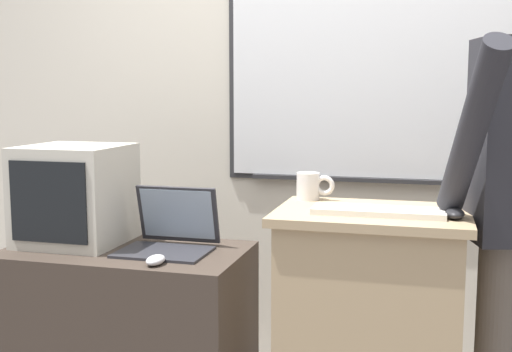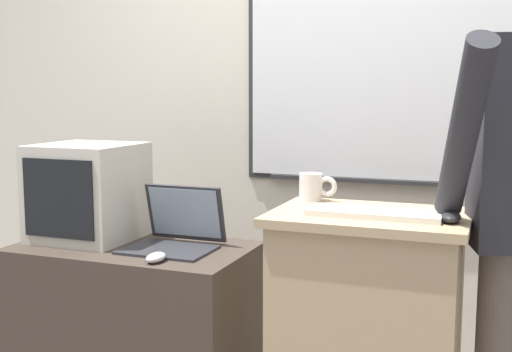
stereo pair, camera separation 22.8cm
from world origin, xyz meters
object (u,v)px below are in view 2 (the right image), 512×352
wireless_keyboard (374,213)px  computer_mouse_by_keyboard (451,217)px  coffee_mug (313,187)px  laptop (178,228)px  crt_monitor (88,192)px  lectern_podium (366,350)px  computer_mouse_by_laptop (156,257)px  side_desk (136,336)px

wireless_keyboard → computer_mouse_by_keyboard: bearing=-3.1°
wireless_keyboard → coffee_mug: size_ratio=3.03×
laptop → coffee_mug: 0.57m
laptop → crt_monitor: size_ratio=0.86×
lectern_podium → computer_mouse_by_keyboard: computer_mouse_by_keyboard is taller
lectern_podium → laptop: laptop is taller
lectern_podium → wireless_keyboard: bearing=-66.5°
lectern_podium → computer_mouse_by_laptop: (-0.74, -0.13, 0.29)m
side_desk → computer_mouse_by_keyboard: bearing=-6.0°
computer_mouse_by_laptop → coffee_mug: coffee_mug is taller
computer_mouse_by_keyboard → crt_monitor: 1.46m
lectern_podium → coffee_mug: size_ratio=6.77×
side_desk → coffee_mug: bearing=8.7°
coffee_mug → laptop: bearing=-174.5°
computer_mouse_by_keyboard → lectern_podium: bearing=164.8°
lectern_podium → crt_monitor: (-1.19, 0.10, 0.47)m
wireless_keyboard → crt_monitor: bearing=172.4°
computer_mouse_by_keyboard → crt_monitor: bearing=173.2°
computer_mouse_by_keyboard → laptop: bearing=170.0°
computer_mouse_by_keyboard → crt_monitor: size_ratio=0.25×
wireless_keyboard → crt_monitor: size_ratio=1.09×
coffee_mug → computer_mouse_by_laptop: bearing=-149.6°
laptop → computer_mouse_by_laptop: laptop is taller
computer_mouse_by_keyboard → coffee_mug: 0.56m
laptop → crt_monitor: 0.43m
side_desk → computer_mouse_by_keyboard: size_ratio=9.29×
computer_mouse_by_laptop → crt_monitor: crt_monitor is taller
computer_mouse_by_keyboard → crt_monitor: (-1.45, 0.17, -0.03)m
wireless_keyboard → computer_mouse_by_laptop: 0.79m
side_desk → computer_mouse_by_laptop: bearing=-41.6°
laptop → computer_mouse_by_laptop: 0.25m
crt_monitor → lectern_podium: bearing=-4.9°
computer_mouse_by_keyboard → coffee_mug: bearing=155.2°
lectern_podium → coffee_mug: 0.60m
lectern_podium → crt_monitor: size_ratio=2.43×
laptop → wireless_keyboard: laptop is taller
lectern_podium → wireless_keyboard: wireless_keyboard is taller
computer_mouse_by_laptop → coffee_mug: 0.62m
side_desk → coffee_mug: size_ratio=6.56×
laptop → computer_mouse_by_keyboard: computer_mouse_by_keyboard is taller
crt_monitor → computer_mouse_by_keyboard: bearing=-6.8°
laptop → coffee_mug: size_ratio=2.39×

